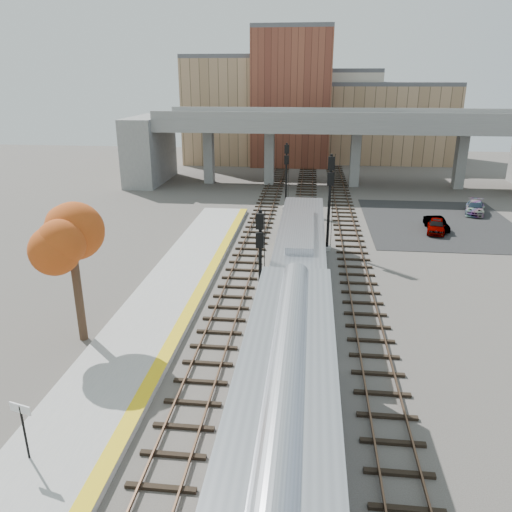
% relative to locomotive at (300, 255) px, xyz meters
% --- Properties ---
extents(ground, '(160.00, 160.00, 0.00)m').
position_rel_locomotive_xyz_m(ground, '(-1.00, -10.77, -2.28)').
color(ground, '#47423D').
rests_on(ground, ground).
extents(platform, '(4.50, 60.00, 0.35)m').
position_rel_locomotive_xyz_m(platform, '(-8.25, -10.77, -2.10)').
color(platform, '#9E9E99').
rests_on(platform, ground).
extents(yellow_strip, '(0.70, 60.00, 0.01)m').
position_rel_locomotive_xyz_m(yellow_strip, '(-6.35, -10.77, -1.92)').
color(yellow_strip, yellow).
rests_on(yellow_strip, platform).
extents(tracks, '(10.70, 95.00, 0.25)m').
position_rel_locomotive_xyz_m(tracks, '(-0.07, 1.73, -2.20)').
color(tracks, black).
rests_on(tracks, ground).
extents(overpass, '(54.00, 12.00, 9.50)m').
position_rel_locomotive_xyz_m(overpass, '(3.92, 34.23, 3.53)').
color(overpass, slate).
rests_on(overpass, ground).
extents(buildings_far, '(43.00, 21.00, 20.60)m').
position_rel_locomotive_xyz_m(buildings_far, '(0.26, 55.80, 5.60)').
color(buildings_far, tan).
rests_on(buildings_far, ground).
extents(parking_lot, '(14.00, 18.00, 0.04)m').
position_rel_locomotive_xyz_m(parking_lot, '(13.00, 17.23, -2.26)').
color(parking_lot, black).
rests_on(parking_lot, ground).
extents(locomotive, '(3.02, 19.05, 4.10)m').
position_rel_locomotive_xyz_m(locomotive, '(0.00, 0.00, 0.00)').
color(locomotive, '#A8AAB2').
rests_on(locomotive, ground).
extents(signal_mast_near, '(0.60, 0.64, 6.66)m').
position_rel_locomotive_xyz_m(signal_mast_near, '(-2.10, -5.48, 0.95)').
color(signal_mast_near, '#9E9E99').
rests_on(signal_mast_near, ground).
extents(signal_mast_mid, '(0.60, 0.64, 7.76)m').
position_rel_locomotive_xyz_m(signal_mast_mid, '(2.00, 7.86, 1.70)').
color(signal_mast_mid, '#9E9E99').
rests_on(signal_mast_mid, ground).
extents(signal_mast_far, '(0.60, 0.64, 6.93)m').
position_rel_locomotive_xyz_m(signal_mast_far, '(-2.10, 21.07, 1.14)').
color(signal_mast_far, '#9E9E99').
rests_on(signal_mast_far, ground).
extents(station_sign, '(0.88, 0.28, 2.27)m').
position_rel_locomotive_xyz_m(station_sign, '(-9.21, -17.48, -0.30)').
color(station_sign, black).
rests_on(station_sign, platform).
extents(tree, '(3.60, 3.60, 7.63)m').
position_rel_locomotive_xyz_m(tree, '(-11.32, -8.36, 3.38)').
color(tree, '#382619').
rests_on(tree, ground).
extents(car_a, '(2.30, 4.00, 1.28)m').
position_rel_locomotive_xyz_m(car_a, '(11.89, 13.81, -1.60)').
color(car_a, '#99999E').
rests_on(car_a, parking_lot).
extents(car_b, '(1.78, 3.73, 1.18)m').
position_rel_locomotive_xyz_m(car_b, '(12.11, 14.67, -1.65)').
color(car_b, '#99999E').
rests_on(car_b, parking_lot).
extents(car_c, '(2.95, 4.69, 1.27)m').
position_rel_locomotive_xyz_m(car_c, '(17.38, 21.13, -1.60)').
color(car_c, '#99999E').
rests_on(car_c, parking_lot).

